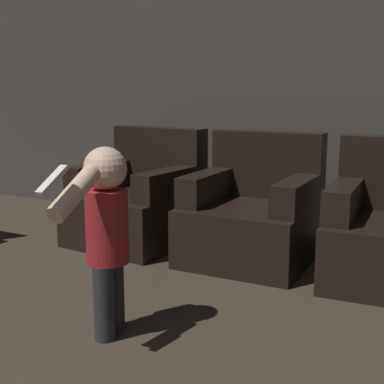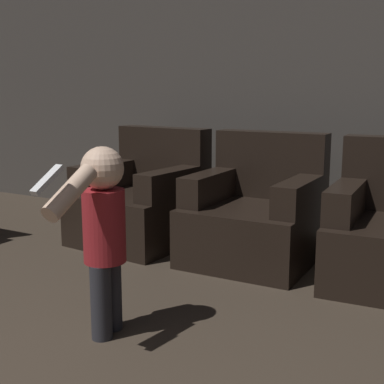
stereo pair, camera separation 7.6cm
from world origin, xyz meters
TOP-DOWN VIEW (x-y plane):
  - wall_back at (0.00, 4.50)m, footprint 8.40×0.05m
  - armchair_left at (-0.79, 3.65)m, footprint 0.86×0.88m
  - armchair_middle at (0.14, 3.65)m, footprint 0.81×0.82m
  - person_toddler at (-0.03, 2.24)m, footprint 0.20×0.60m

SIDE VIEW (x-z plane):
  - armchair_left at x=-0.79m, z-range -0.13..0.72m
  - armchair_middle at x=0.14m, z-range -0.13..0.72m
  - person_toddler at x=-0.03m, z-range 0.08..0.97m
  - wall_back at x=0.00m, z-range 0.00..2.60m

